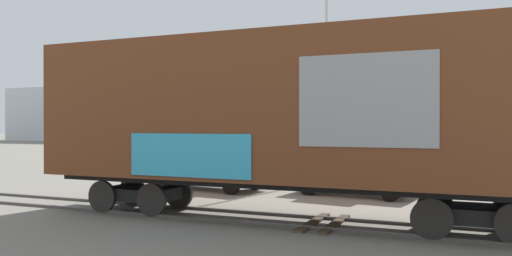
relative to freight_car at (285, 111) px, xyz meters
name	(u,v)px	position (x,y,z in m)	size (l,w,h in m)	color
ground_plane	(318,224)	(0.89, 0.00, -2.90)	(260.00, 260.00, 0.00)	slate
track	(241,217)	(-1.27, 0.00, -2.87)	(60.00, 2.55, 0.08)	#4C4742
freight_car	(285,111)	(0.00, 0.00, 0.00)	(13.78, 2.97, 5.09)	brown
flagpole	(325,42)	(-1.52, 9.58, 3.34)	(0.31, 1.42, 10.14)	silver
hillside	(442,113)	(0.91, 66.36, 1.32)	(129.95, 39.73, 13.08)	silver
parked_car_silver	(208,168)	(-5.06, 5.15, -2.08)	(4.97, 2.40, 1.64)	#B7BABF
parked_car_white	(354,174)	(0.64, 5.66, -2.12)	(4.59, 2.37, 1.54)	silver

